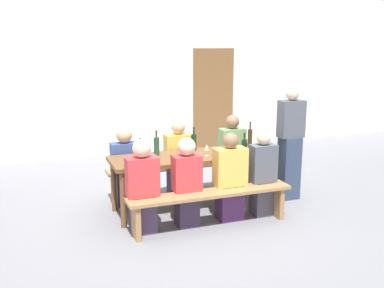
# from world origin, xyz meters

# --- Properties ---
(ground_plane) EXTENTS (24.00, 24.00, 0.00)m
(ground_plane) POSITION_xyz_m (0.00, 0.00, 0.00)
(ground_plane) COLOR slate
(back_wall) EXTENTS (14.00, 0.20, 3.20)m
(back_wall) POSITION_xyz_m (0.00, 3.52, 1.60)
(back_wall) COLOR white
(back_wall) RESTS_ON ground
(wooden_door) EXTENTS (0.90, 0.06, 2.10)m
(wooden_door) POSITION_xyz_m (1.75, 3.38, 1.05)
(wooden_door) COLOR brown
(wooden_door) RESTS_ON ground
(tasting_table) EXTENTS (2.15, 0.70, 0.75)m
(tasting_table) POSITION_xyz_m (0.00, 0.00, 0.67)
(tasting_table) COLOR brown
(tasting_table) RESTS_ON ground
(bench_near) EXTENTS (2.05, 0.30, 0.45)m
(bench_near) POSITION_xyz_m (0.00, -0.65, 0.36)
(bench_near) COLOR #9E7247
(bench_near) RESTS_ON ground
(bench_far) EXTENTS (2.05, 0.30, 0.45)m
(bench_far) POSITION_xyz_m (0.00, 0.65, 0.36)
(bench_far) COLOR #9E7247
(bench_far) RESTS_ON ground
(wine_bottle_0) EXTENTS (0.07, 0.07, 0.32)m
(wine_bottle_0) POSITION_xyz_m (0.13, 0.27, 0.87)
(wine_bottle_0) COLOR #143319
(wine_bottle_0) RESTS_ON tasting_table
(wine_bottle_1) EXTENTS (0.07, 0.07, 0.30)m
(wine_bottle_1) POSITION_xyz_m (-0.72, -0.12, 0.86)
(wine_bottle_1) COLOR #234C2D
(wine_bottle_1) RESTS_ON tasting_table
(wine_bottle_2) EXTENTS (0.07, 0.07, 0.35)m
(wine_bottle_2) POSITION_xyz_m (0.98, 0.25, 0.88)
(wine_bottle_2) COLOR #332814
(wine_bottle_2) RESTS_ON tasting_table
(wine_bottle_3) EXTENTS (0.07, 0.07, 0.30)m
(wine_bottle_3) POSITION_xyz_m (0.64, -0.25, 0.86)
(wine_bottle_3) COLOR #143319
(wine_bottle_3) RESTS_ON tasting_table
(wine_bottle_4) EXTENTS (0.07, 0.07, 0.33)m
(wine_bottle_4) POSITION_xyz_m (-0.44, 0.15, 0.88)
(wine_bottle_4) COLOR #234C2D
(wine_bottle_4) RESTS_ON tasting_table
(wine_glass_0) EXTENTS (0.06, 0.06, 0.16)m
(wine_glass_0) POSITION_xyz_m (0.17, -0.10, 0.86)
(wine_glass_0) COLOR silver
(wine_glass_0) RESTS_ON tasting_table
(wine_glass_1) EXTENTS (0.07, 0.07, 0.16)m
(wine_glass_1) POSITION_xyz_m (0.40, -0.24, 0.87)
(wine_glass_1) COLOR silver
(wine_glass_1) RESTS_ON tasting_table
(seated_guest_near_0) EXTENTS (0.37, 0.24, 1.13)m
(seated_guest_near_0) POSITION_xyz_m (-0.80, -0.50, 0.54)
(seated_guest_near_0) COLOR #4D3A54
(seated_guest_near_0) RESTS_ON ground
(seated_guest_near_1) EXTENTS (0.34, 0.24, 1.10)m
(seated_guest_near_1) POSITION_xyz_m (-0.26, -0.50, 0.54)
(seated_guest_near_1) COLOR #3A2C43
(seated_guest_near_1) RESTS_ON ground
(seated_guest_near_2) EXTENTS (0.41, 0.24, 1.12)m
(seated_guest_near_2) POSITION_xyz_m (0.32, -0.50, 0.52)
(seated_guest_near_2) COLOR #4E295A
(seated_guest_near_2) RESTS_ON ground
(seated_guest_near_3) EXTENTS (0.33, 0.24, 1.12)m
(seated_guest_near_3) POSITION_xyz_m (0.78, -0.50, 0.53)
(seated_guest_near_3) COLOR #514C59
(seated_guest_near_3) RESTS_ON ground
(seated_guest_far_0) EXTENTS (0.38, 0.24, 1.09)m
(seated_guest_far_0) POSITION_xyz_m (-0.79, 0.50, 0.52)
(seated_guest_far_0) COLOR #453D60
(seated_guest_far_0) RESTS_ON ground
(seated_guest_far_1) EXTENTS (0.40, 0.24, 1.14)m
(seated_guest_far_1) POSITION_xyz_m (-0.02, 0.50, 0.54)
(seated_guest_far_1) COLOR #413A6C
(seated_guest_far_1) RESTS_ON ground
(seated_guest_far_2) EXTENTS (0.37, 0.24, 1.17)m
(seated_guest_far_2) POSITION_xyz_m (0.83, 0.50, 0.56)
(seated_guest_far_2) COLOR #403334
(seated_guest_far_2) RESTS_ON ground
(standing_host) EXTENTS (0.35, 0.24, 1.61)m
(standing_host) POSITION_xyz_m (1.46, -0.07, 0.78)
(standing_host) COLOR #313E57
(standing_host) RESTS_ON ground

